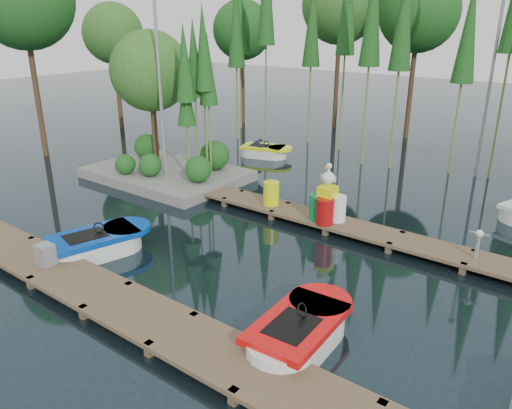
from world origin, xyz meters
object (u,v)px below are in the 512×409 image
Objects in this scene: utility_cabinet at (45,255)px; drum_cluster at (327,205)px; boat_red at (299,333)px; island at (162,99)px; yellow_barrel at (271,193)px; boat_yellow_far at (264,151)px; boat_blue at (97,244)px.

utility_cabinet is 0.29× the size of drum_cluster.
boat_red is 1.64× the size of drum_cluster.
utility_cabinet is (3.86, -7.79, -2.61)m from island.
boat_red is 3.81× the size of yellow_barrel.
yellow_barrel is at bearing -7.61° from island.
boat_yellow_far is at bearing 126.11° from boat_red.
island is 5.85m from boat_yellow_far.
boat_blue reaches higher than utility_cabinet.
yellow_barrel reaches higher than boat_red.
drum_cluster is (6.65, -5.79, 0.58)m from boat_yellow_far.
drum_cluster reaches higher than boat_blue.
island is at bearing 136.97° from boat_blue.
drum_cluster reaches higher than boat_yellow_far.
boat_blue is at bearing 89.71° from utility_cabinet.
yellow_barrel reaches higher than utility_cabinet.
boat_blue is at bearing -110.49° from yellow_barrel.
boat_red is at bearing 14.53° from boat_blue.
drum_cluster is at bearing 66.75° from boat_blue.
drum_cluster is (4.26, 6.85, 0.27)m from utility_cabinet.
yellow_barrel is 0.43× the size of drum_cluster.
boat_red is (6.74, -0.09, -0.00)m from boat_blue.
utility_cabinet is at bearing -74.97° from boat_blue.
boat_blue is at bearing -128.57° from drum_cluster.
boat_blue is 4.06× the size of yellow_barrel.
utility_cabinet is at bearing -121.90° from drum_cluster.
utility_cabinet is at bearing -106.38° from yellow_barrel.
boat_red is at bearing -49.97° from yellow_barrel.
island is 3.65× the size of drum_cluster.
boat_yellow_far is 8.84m from drum_cluster.
island is at bearing 146.00° from boat_red.
yellow_barrel is (-4.69, 5.58, 0.41)m from boat_red.
island is 2.09× the size of boat_blue.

